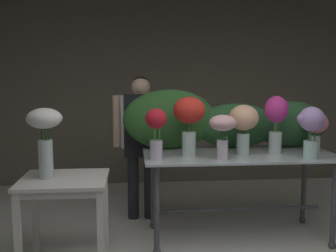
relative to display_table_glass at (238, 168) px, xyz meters
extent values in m
plane|color=silver|center=(-0.33, 0.30, -0.69)|extent=(8.10, 8.10, 0.00)
cube|color=#706656|center=(-0.33, 2.14, 0.74)|extent=(5.72, 0.12, 2.86)
cube|color=silver|center=(0.00, 0.00, 0.13)|extent=(1.80, 0.83, 0.02)
cylinder|color=#4C4C51|center=(-0.80, -0.31, -0.29)|extent=(0.05, 0.05, 0.81)
sphere|color=#4C4C51|center=(-0.80, -0.31, -0.66)|extent=(0.07, 0.07, 0.07)
cylinder|color=#4C4C51|center=(0.80, -0.31, -0.29)|extent=(0.05, 0.05, 0.81)
sphere|color=#4C4C51|center=(0.80, -0.31, -0.66)|extent=(0.07, 0.07, 0.07)
cylinder|color=#4C4C51|center=(-0.80, 0.31, -0.29)|extent=(0.05, 0.05, 0.81)
sphere|color=#4C4C51|center=(-0.80, 0.31, -0.66)|extent=(0.07, 0.07, 0.07)
cylinder|color=#4C4C51|center=(0.80, 0.31, -0.29)|extent=(0.05, 0.05, 0.81)
sphere|color=#4C4C51|center=(0.80, 0.31, -0.66)|extent=(0.07, 0.07, 0.07)
cylinder|color=#4C4C51|center=(0.00, 0.00, -0.41)|extent=(1.60, 0.03, 0.03)
cube|color=silver|center=(-1.56, -0.41, 0.03)|extent=(0.69, 0.62, 0.03)
cube|color=silver|center=(-1.56, -0.41, -0.01)|extent=(0.63, 0.56, 0.06)
cube|color=silver|center=(-1.87, -0.68, -0.34)|extent=(0.05, 0.05, 0.71)
cube|color=silver|center=(-1.25, -0.68, -0.34)|extent=(0.05, 0.05, 0.71)
cube|color=silver|center=(-1.87, -0.13, -0.34)|extent=(0.05, 0.05, 0.71)
cube|color=silver|center=(-1.25, -0.13, -0.34)|extent=(0.05, 0.05, 0.71)
cylinder|color=#232328|center=(-1.00, 0.62, -0.29)|extent=(0.12, 0.12, 0.80)
cylinder|color=#232328|center=(-0.82, 0.62, -0.29)|extent=(0.12, 0.12, 0.80)
cube|color=silver|center=(-0.91, 0.62, 0.39)|extent=(0.42, 0.22, 0.55)
cube|color=black|center=(-0.91, 0.51, 0.35)|extent=(0.36, 0.02, 0.67)
cylinder|color=#D8AD8E|center=(-1.17, 0.62, 0.39)|extent=(0.09, 0.09, 0.55)
cylinder|color=#D8AD8E|center=(-0.66, 0.62, 0.39)|extent=(0.09, 0.09, 0.55)
sphere|color=#D8AD8E|center=(-0.91, 0.62, 0.75)|extent=(0.20, 0.20, 0.20)
ellipsoid|color=black|center=(-0.91, 0.64, 0.82)|extent=(0.15, 0.15, 0.09)
ellipsoid|color=#2D6028|center=(-0.63, 0.29, 0.44)|extent=(0.92, 0.29, 0.60)
ellipsoid|color=#28562D|center=(0.04, 0.29, 0.37)|extent=(0.84, 0.27, 0.45)
ellipsoid|color=#28562D|center=(0.62, 0.29, 0.38)|extent=(0.77, 0.32, 0.47)
cylinder|color=silver|center=(0.75, 0.03, 0.22)|extent=(0.10, 0.10, 0.16)
cylinder|color=#9EBCB2|center=(0.75, 0.03, 0.17)|extent=(0.10, 0.10, 0.07)
cylinder|color=#2D6028|center=(0.77, 0.03, 0.25)|extent=(0.01, 0.01, 0.21)
cylinder|color=#2D6028|center=(0.76, 0.05, 0.25)|extent=(0.01, 0.01, 0.21)
cylinder|color=#2D6028|center=(0.73, 0.03, 0.25)|extent=(0.01, 0.01, 0.21)
cylinder|color=#2D6028|center=(0.76, 0.01, 0.25)|extent=(0.01, 0.01, 0.21)
ellipsoid|color=pink|center=(0.75, 0.03, 0.42)|extent=(0.24, 0.24, 0.21)
sphere|color=pink|center=(0.84, 0.01, 0.43)|extent=(0.05, 0.05, 0.05)
cylinder|color=silver|center=(0.02, -0.05, 0.24)|extent=(0.12, 0.12, 0.20)
cylinder|color=#9EBCB2|center=(0.02, -0.05, 0.18)|extent=(0.11, 0.11, 0.08)
cylinder|color=#2D6028|center=(0.04, -0.05, 0.28)|extent=(0.01, 0.01, 0.26)
cylinder|color=#2D6028|center=(0.01, -0.02, 0.28)|extent=(0.01, 0.01, 0.26)
cylinder|color=#2D6028|center=(0.01, -0.06, 0.28)|extent=(0.01, 0.01, 0.26)
ellipsoid|color=#F4B78E|center=(0.02, -0.05, 0.48)|extent=(0.27, 0.27, 0.24)
sphere|color=#F4B78E|center=(-0.07, -0.04, 0.45)|extent=(0.10, 0.10, 0.10)
sphere|color=#F4B78E|center=(0.09, -0.08, 0.47)|extent=(0.09, 0.09, 0.09)
ellipsoid|color=#477F3D|center=(0.03, -0.05, 0.36)|extent=(0.11, 0.07, 0.03)
cylinder|color=silver|center=(-0.80, -0.21, 0.22)|extent=(0.11, 0.11, 0.17)
cylinder|color=#9EBCB2|center=(-0.80, -0.21, 0.18)|extent=(0.10, 0.10, 0.07)
cylinder|color=#477F3D|center=(-0.77, -0.20, 0.30)|extent=(0.01, 0.01, 0.30)
cylinder|color=#477F3D|center=(-0.81, -0.20, 0.30)|extent=(0.01, 0.01, 0.30)
cylinder|color=#477F3D|center=(-0.81, -0.22, 0.30)|extent=(0.01, 0.01, 0.30)
ellipsoid|color=red|center=(-0.80, -0.21, 0.50)|extent=(0.19, 0.19, 0.18)
cylinder|color=silver|center=(-0.22, -0.25, 0.23)|extent=(0.10, 0.10, 0.18)
cylinder|color=#9EBCB2|center=(-0.22, -0.25, 0.18)|extent=(0.09, 0.09, 0.07)
cylinder|color=#28562D|center=(-0.20, -0.25, 0.28)|extent=(0.01, 0.01, 0.27)
cylinder|color=#28562D|center=(-0.22, -0.24, 0.28)|extent=(0.01, 0.01, 0.27)
cylinder|color=#28562D|center=(-0.22, -0.27, 0.28)|extent=(0.01, 0.01, 0.27)
ellipsoid|color=#EFB2BC|center=(-0.22, -0.25, 0.46)|extent=(0.24, 0.24, 0.14)
sphere|color=#EFB2BC|center=(-0.30, -0.24, 0.47)|extent=(0.06, 0.06, 0.06)
ellipsoid|color=#28562D|center=(-0.20, -0.27, 0.33)|extent=(0.06, 0.11, 0.03)
cylinder|color=silver|center=(0.34, -0.02, 0.24)|extent=(0.12, 0.12, 0.21)
cylinder|color=#9EBCB2|center=(0.34, -0.02, 0.18)|extent=(0.11, 0.11, 0.09)
cylinder|color=#477F3D|center=(0.37, -0.02, 0.31)|extent=(0.01, 0.01, 0.33)
cylinder|color=#477F3D|center=(0.33, -0.01, 0.31)|extent=(0.01, 0.01, 0.33)
cylinder|color=#477F3D|center=(0.33, -0.05, 0.31)|extent=(0.01, 0.01, 0.33)
ellipsoid|color=#D1338E|center=(0.34, -0.02, 0.56)|extent=(0.22, 0.22, 0.25)
sphere|color=#D1338E|center=(0.28, -0.02, 0.56)|extent=(0.08, 0.08, 0.08)
sphere|color=#D1338E|center=(0.42, 0.00, 0.59)|extent=(0.09, 0.09, 0.09)
cylinder|color=silver|center=(-0.49, -0.08, 0.25)|extent=(0.13, 0.13, 0.23)
cylinder|color=#9EBCB2|center=(-0.49, -0.08, 0.19)|extent=(0.12, 0.12, 0.09)
cylinder|color=#2D6028|center=(-0.46, -0.08, 0.32)|extent=(0.01, 0.01, 0.34)
cylinder|color=#2D6028|center=(-0.50, -0.07, 0.32)|extent=(0.01, 0.01, 0.34)
cylinder|color=#2D6028|center=(-0.50, -0.10, 0.32)|extent=(0.01, 0.01, 0.34)
ellipsoid|color=red|center=(-0.49, -0.08, 0.56)|extent=(0.29, 0.29, 0.24)
sphere|color=red|center=(-0.58, -0.08, 0.59)|extent=(0.09, 0.09, 0.09)
sphere|color=red|center=(-0.41, -0.08, 0.52)|extent=(0.11, 0.11, 0.11)
cylinder|color=silver|center=(0.57, -0.29, 0.22)|extent=(0.12, 0.12, 0.16)
cylinder|color=#9EBCB2|center=(0.57, -0.29, 0.17)|extent=(0.11, 0.11, 0.07)
cylinder|color=#387033|center=(0.60, -0.29, 0.29)|extent=(0.01, 0.01, 0.28)
cylinder|color=#387033|center=(0.56, -0.27, 0.29)|extent=(0.01, 0.01, 0.28)
cylinder|color=#387033|center=(0.56, -0.30, 0.29)|extent=(0.01, 0.01, 0.28)
ellipsoid|color=#B28ED1|center=(0.57, -0.29, 0.49)|extent=(0.22, 0.22, 0.22)
sphere|color=#B28ED1|center=(0.48, -0.29, 0.49)|extent=(0.10, 0.10, 0.10)
sphere|color=#B28ED1|center=(0.65, -0.26, 0.49)|extent=(0.09, 0.09, 0.09)
cylinder|color=silver|center=(-1.70, -0.41, 0.20)|extent=(0.12, 0.12, 0.31)
cylinder|color=#9EBCB2|center=(-1.70, -0.41, 0.11)|extent=(0.11, 0.11, 0.13)
cylinder|color=#28562D|center=(-1.67, -0.40, 0.27)|extent=(0.01, 0.01, 0.43)
cylinder|color=#28562D|center=(-1.69, -0.39, 0.27)|extent=(0.01, 0.01, 0.43)
cylinder|color=#28562D|center=(-1.72, -0.40, 0.27)|extent=(0.01, 0.01, 0.43)
cylinder|color=#28562D|center=(-1.69, -0.43, 0.27)|extent=(0.01, 0.01, 0.43)
ellipsoid|color=white|center=(-1.70, -0.41, 0.53)|extent=(0.27, 0.27, 0.16)
sphere|color=white|center=(-1.80, -0.40, 0.52)|extent=(0.09, 0.09, 0.09)
sphere|color=white|center=(-1.60, -0.39, 0.53)|extent=(0.08, 0.08, 0.08)
camera|label=1|loc=(-0.99, -3.56, 0.86)|focal=41.80mm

